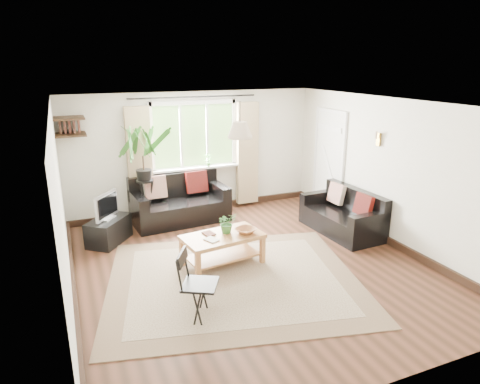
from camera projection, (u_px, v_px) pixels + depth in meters
name	position (u px, v px, depth m)	size (l,w,h in m)	color
floor	(250.00, 266.00, 6.42)	(5.50, 5.50, 0.00)	black
ceiling	(252.00, 104.00, 5.72)	(5.50, 5.50, 0.00)	white
wall_back	(194.00, 153.00, 8.49)	(5.00, 0.02, 2.40)	silver
wall_front	(383.00, 275.00, 3.64)	(5.00, 0.02, 2.40)	silver
wall_left	(62.00, 213.00, 5.14)	(0.02, 5.50, 2.40)	silver
wall_right	(390.00, 173.00, 7.00)	(0.02, 5.50, 2.40)	silver
rug	(234.00, 280.00, 5.99)	(3.44, 2.95, 0.02)	#B9AA90
window	(194.00, 136.00, 8.35)	(2.50, 0.16, 2.16)	white
door	(329.00, 163.00, 8.54)	(0.06, 0.96, 2.06)	silver
corner_shelf	(70.00, 126.00, 7.24)	(0.50, 0.50, 0.34)	black
pendant_lamp	(240.00, 126.00, 6.17)	(0.36, 0.36, 0.54)	beige
wall_sconce	(377.00, 137.00, 7.08)	(0.12, 0.12, 0.28)	beige
sofa_back	(180.00, 200.00, 8.11)	(1.77, 0.89, 0.83)	black
sofa_right	(342.00, 213.00, 7.60)	(0.77, 1.55, 0.73)	black
coffee_table	(223.00, 250.00, 6.40)	(1.17, 0.64, 0.48)	#905E2F
table_plant	(227.00, 223.00, 6.38)	(0.28, 0.24, 0.31)	#306528
bowl	(246.00, 231.00, 6.40)	(0.30, 0.30, 0.07)	#935932
book_a	(208.00, 241.00, 6.09)	(0.15, 0.21, 0.02)	white
book_b	(204.00, 235.00, 6.31)	(0.15, 0.20, 0.02)	#582D23
tv_stand	(109.00, 230.00, 7.20)	(0.79, 0.45, 0.42)	black
tv	(106.00, 206.00, 7.07)	(0.61, 0.20, 0.47)	#A5A5AA
palm_stand	(144.00, 176.00, 7.79)	(0.73, 0.73, 1.87)	black
folding_chair	(200.00, 286.00, 5.01)	(0.44, 0.44, 0.84)	black
sill_plant	(208.00, 160.00, 8.52)	(0.14, 0.10, 0.27)	#2D6023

